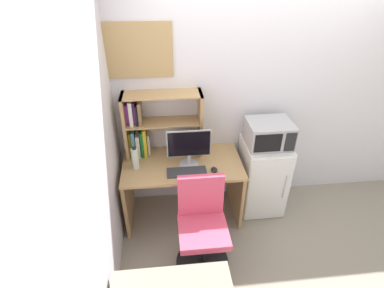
{
  "coord_description": "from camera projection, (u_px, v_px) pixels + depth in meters",
  "views": [
    {
      "loc": [
        -1.08,
        -2.88,
        2.59
      ],
      "look_at": [
        -0.82,
        -0.37,
        0.99
      ],
      "focal_mm": 27.84,
      "sensor_mm": 36.0,
      "label": 1
    }
  ],
  "objects": [
    {
      "name": "wall_corkboard",
      "position": [
        139.0,
        51.0,
        2.79
      ],
      "size": [
        0.65,
        0.02,
        0.52
      ],
      "primitive_type": "cube",
      "color": "tan"
    },
    {
      "name": "water_bottle",
      "position": [
        135.0,
        158.0,
        3.0
      ],
      "size": [
        0.07,
        0.07,
        0.25
      ],
      "color": "silver",
      "rests_on": "desk"
    },
    {
      "name": "wall_back",
      "position": [
        299.0,
        95.0,
        3.25
      ],
      "size": [
        6.4,
        0.04,
        2.6
      ],
      "primitive_type": "cube",
      "color": "silver",
      "rests_on": "ground_plane"
    },
    {
      "name": "desk",
      "position": [
        183.0,
        179.0,
        3.25
      ],
      "size": [
        1.25,
        0.68,
        0.74
      ],
      "color": "tan",
      "rests_on": "ground_plane"
    },
    {
      "name": "mini_fridge",
      "position": [
        262.0,
        176.0,
        3.43
      ],
      "size": [
        0.48,
        0.52,
        0.87
      ],
      "color": "white",
      "rests_on": "ground_plane"
    },
    {
      "name": "monitor",
      "position": [
        189.0,
        147.0,
        2.98
      ],
      "size": [
        0.45,
        0.2,
        0.41
      ],
      "color": "#B7B7BC",
      "rests_on": "desk"
    },
    {
      "name": "hutch_bookshelf",
      "position": [
        150.0,
        125.0,
        3.11
      ],
      "size": [
        0.81,
        0.25,
        0.7
      ],
      "color": "tan",
      "rests_on": "desk"
    },
    {
      "name": "desk_chair",
      "position": [
        202.0,
        230.0,
        2.79
      ],
      "size": [
        0.51,
        0.51,
        0.94
      ],
      "color": "black",
      "rests_on": "ground_plane"
    },
    {
      "name": "computer_mouse",
      "position": [
        214.0,
        170.0,
        3.01
      ],
      "size": [
        0.06,
        0.09,
        0.03
      ],
      "primitive_type": "ellipsoid",
      "color": "black",
      "rests_on": "desk"
    },
    {
      "name": "keyboard",
      "position": [
        187.0,
        172.0,
        2.98
      ],
      "size": [
        0.4,
        0.16,
        0.02
      ],
      "primitive_type": "cube",
      "color": "#333338",
      "rests_on": "desk"
    },
    {
      "name": "wall_left",
      "position": [
        76.0,
        220.0,
        1.71
      ],
      "size": [
        0.04,
        4.4,
        2.6
      ],
      "primitive_type": "cube",
      "color": "silver",
      "rests_on": "ground_plane"
    },
    {
      "name": "microwave",
      "position": [
        268.0,
        133.0,
        3.13
      ],
      "size": [
        0.46,
        0.39,
        0.26
      ],
      "color": "#ADADB2",
      "rests_on": "mini_fridge"
    }
  ]
}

